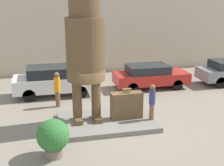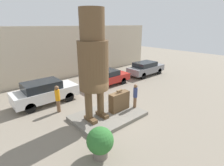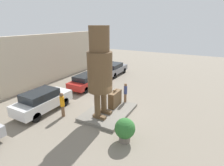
% 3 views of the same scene
% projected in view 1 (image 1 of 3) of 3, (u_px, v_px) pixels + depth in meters
% --- Properties ---
extents(ground_plane, '(60.00, 60.00, 0.00)m').
position_uv_depth(ground_plane, '(107.00, 124.00, 13.85)').
color(ground_plane, gray).
extents(pedestal, '(4.18, 2.91, 0.21)m').
position_uv_depth(pedestal, '(107.00, 121.00, 13.82)').
color(pedestal, slate).
rests_on(pedestal, ground_plane).
extents(building_backdrop, '(28.00, 0.60, 5.27)m').
position_uv_depth(building_backdrop, '(78.00, 36.00, 21.91)').
color(building_backdrop, beige).
rests_on(building_backdrop, ground_plane).
extents(statue_figure, '(1.63, 1.63, 6.01)m').
position_uv_depth(statue_figure, '(85.00, 40.00, 12.76)').
color(statue_figure, brown).
rests_on(statue_figure, pedestal).
extents(giant_suitcase, '(1.39, 0.48, 1.39)m').
position_uv_depth(giant_suitcase, '(127.00, 105.00, 13.77)').
color(giant_suitcase, brown).
rests_on(giant_suitcase, pedestal).
extents(tourist, '(0.27, 0.27, 1.61)m').
position_uv_depth(tourist, '(152.00, 100.00, 13.53)').
color(tourist, brown).
rests_on(tourist, pedestal).
extents(parked_car_white, '(4.45, 1.79, 1.67)m').
position_uv_depth(parked_car_white, '(53.00, 80.00, 17.35)').
color(parked_car_white, silver).
rests_on(parked_car_white, ground_plane).
extents(parked_car_red, '(4.44, 1.79, 1.42)m').
position_uv_depth(parked_car_red, '(150.00, 76.00, 18.76)').
color(parked_car_red, '#B2231E').
rests_on(parked_car_red, ground_plane).
extents(planter_pot, '(1.16, 1.16, 1.41)m').
position_uv_depth(planter_pot, '(53.00, 137.00, 10.88)').
color(planter_pot, '#70665B').
rests_on(planter_pot, ground_plane).
extents(worker_hivis, '(0.31, 0.31, 1.80)m').
position_uv_depth(worker_hivis, '(57.00, 88.00, 15.62)').
color(worker_hivis, brown).
rests_on(worker_hivis, ground_plane).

